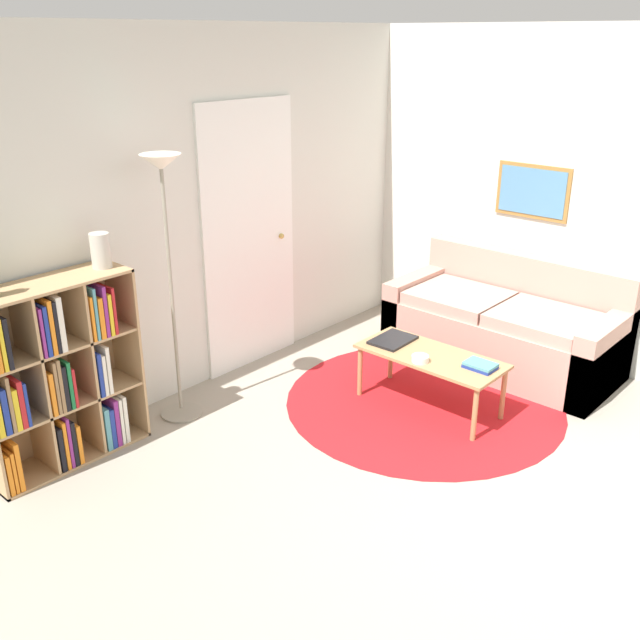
# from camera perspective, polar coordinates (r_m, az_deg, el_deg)

# --- Properties ---
(ground_plane) EXTENTS (14.00, 14.00, 0.00)m
(ground_plane) POSITION_cam_1_polar(r_m,az_deg,el_deg) (4.30, 17.16, -15.09)
(ground_plane) COLOR gray
(wall_back) EXTENTS (7.26, 0.11, 2.60)m
(wall_back) POSITION_cam_1_polar(r_m,az_deg,el_deg) (5.32, -8.94, 8.30)
(wall_back) COLOR silver
(wall_back) RESTS_ON ground_plane
(wall_right) EXTENTS (0.08, 5.73, 2.60)m
(wall_right) POSITION_cam_1_polar(r_m,az_deg,el_deg) (6.12, 15.78, 9.67)
(wall_right) COLOR silver
(wall_right) RESTS_ON ground_plane
(rug) EXTENTS (2.02, 2.02, 0.01)m
(rug) POSITION_cam_1_polar(r_m,az_deg,el_deg) (5.33, 8.30, -6.49)
(rug) COLOR #B2191E
(rug) RESTS_ON ground_plane
(bookshelf) EXTENTS (1.00, 0.34, 1.18)m
(bookshelf) POSITION_cam_1_polar(r_m,az_deg,el_deg) (4.63, -20.59, -4.31)
(bookshelf) COLOR tan
(bookshelf) RESTS_ON ground_plane
(floor_lamp) EXTENTS (0.29, 0.29, 1.83)m
(floor_lamp) POSITION_cam_1_polar(r_m,az_deg,el_deg) (4.69, -12.29, 8.15)
(floor_lamp) COLOR gray
(floor_lamp) RESTS_ON ground_plane
(couch) EXTENTS (0.86, 1.80, 0.85)m
(couch) POSITION_cam_1_polar(r_m,az_deg,el_deg) (5.98, 14.67, -0.60)
(couch) COLOR tan
(couch) RESTS_ON ground_plane
(coffee_table) EXTENTS (0.46, 1.05, 0.41)m
(coffee_table) POSITION_cam_1_polar(r_m,az_deg,el_deg) (5.11, 8.84, -3.21)
(coffee_table) COLOR #AD7F51
(coffee_table) RESTS_ON ground_plane
(laptop) EXTENTS (0.34, 0.25, 0.02)m
(laptop) POSITION_cam_1_polar(r_m,az_deg,el_deg) (5.27, 5.85, -1.60)
(laptop) COLOR black
(laptop) RESTS_ON coffee_table
(bowl) EXTENTS (0.12, 0.12, 0.05)m
(bowl) POSITION_cam_1_polar(r_m,az_deg,el_deg) (4.96, 8.02, -3.08)
(bowl) COLOR silver
(bowl) RESTS_ON coffee_table
(book_stack_on_table) EXTENTS (0.15, 0.21, 0.04)m
(book_stack_on_table) POSITION_cam_1_polar(r_m,az_deg,el_deg) (4.94, 12.69, -3.58)
(book_stack_on_table) COLOR navy
(book_stack_on_table) RESTS_ON coffee_table
(vase_on_shelf) EXTENTS (0.12, 0.12, 0.22)m
(vase_on_shelf) POSITION_cam_1_polar(r_m,az_deg,el_deg) (4.58, -17.15, 5.33)
(vase_on_shelf) COLOR #B7B2A8
(vase_on_shelf) RESTS_ON bookshelf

